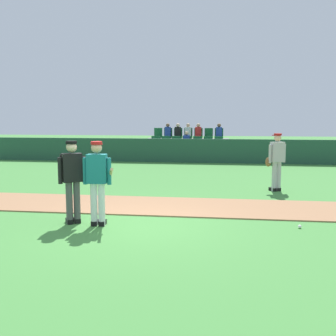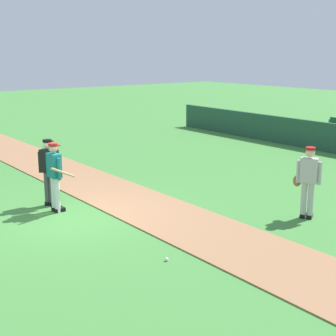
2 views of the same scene
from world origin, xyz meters
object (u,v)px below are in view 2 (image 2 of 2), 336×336
object	(u,v)px
batter_teal_jersey	(55,175)
runner_grey_jersey	(308,180)
baseball	(167,259)
umpire_home_plate	(49,168)

from	to	relation	value
batter_teal_jersey	runner_grey_jersey	xyz separation A→B (m)	(4.14, 4.59, -0.01)
batter_teal_jersey	baseball	distance (m)	4.24
baseball	batter_teal_jersey	bearing A→B (deg)	-174.96
umpire_home_plate	baseball	size ratio (longest dim) A/B	23.78
batter_teal_jersey	umpire_home_plate	bearing A→B (deg)	168.97
batter_teal_jersey	umpire_home_plate	distance (m)	0.60
baseball	umpire_home_plate	bearing A→B (deg)	-176.98
umpire_home_plate	runner_grey_jersey	bearing A→B (deg)	43.40
umpire_home_plate	runner_grey_jersey	world-z (taller)	same
batter_teal_jersey	umpire_home_plate	size ratio (longest dim) A/B	1.00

